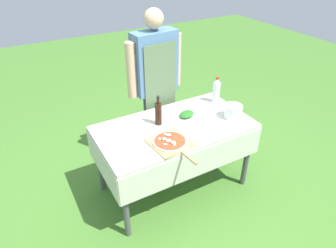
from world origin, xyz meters
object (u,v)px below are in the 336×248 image
(oil_bottle, at_px, (158,113))
(water_bottle, at_px, (216,90))
(prep_table, at_px, (174,134))
(mixing_tub, at_px, (233,111))
(person_cook, at_px, (155,77))
(pizza_on_peel, at_px, (170,142))
(herb_container, at_px, (187,114))

(oil_bottle, distance_m, water_bottle, 0.74)
(prep_table, height_order, oil_bottle, oil_bottle)
(prep_table, relative_size, mixing_tub, 8.42)
(person_cook, relative_size, mixing_tub, 9.78)
(prep_table, bearing_deg, mixing_tub, -14.42)
(pizza_on_peel, bearing_deg, oil_bottle, 73.88)
(herb_container, relative_size, mixing_tub, 1.34)
(person_cook, relative_size, herb_container, 7.28)
(prep_table, bearing_deg, person_cook, 79.79)
(herb_container, height_order, mixing_tub, mixing_tub)
(prep_table, bearing_deg, oil_bottle, 138.63)
(mixing_tub, bearing_deg, herb_container, 149.29)
(prep_table, height_order, pizza_on_peel, pizza_on_peel)
(person_cook, relative_size, pizza_on_peel, 3.17)
(person_cook, bearing_deg, pizza_on_peel, 66.62)
(oil_bottle, xyz_separation_m, water_bottle, (0.74, 0.09, 0.02))
(water_bottle, distance_m, mixing_tub, 0.35)
(water_bottle, bearing_deg, oil_bottle, -172.69)
(mixing_tub, bearing_deg, prep_table, 165.58)
(oil_bottle, height_order, mixing_tub, oil_bottle)
(prep_table, distance_m, mixing_tub, 0.61)
(pizza_on_peel, height_order, oil_bottle, oil_bottle)
(person_cook, height_order, oil_bottle, person_cook)
(oil_bottle, relative_size, water_bottle, 1.03)
(pizza_on_peel, bearing_deg, mixing_tub, 0.21)
(prep_table, xyz_separation_m, person_cook, (0.10, 0.58, 0.34))
(pizza_on_peel, xyz_separation_m, water_bottle, (0.80, 0.42, 0.12))
(herb_container, bearing_deg, prep_table, -156.24)
(pizza_on_peel, height_order, herb_container, herb_container)
(oil_bottle, distance_m, herb_container, 0.32)
(oil_bottle, distance_m, mixing_tub, 0.73)
(mixing_tub, bearing_deg, person_cook, 122.64)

